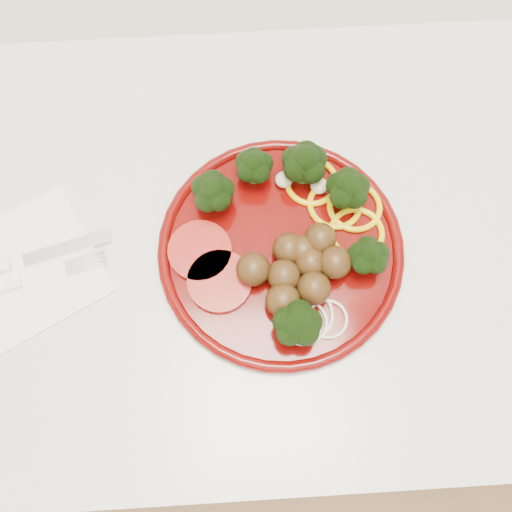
{
  "coord_description": "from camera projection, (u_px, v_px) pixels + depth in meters",
  "views": [
    {
      "loc": [
        -0.14,
        1.44,
        1.54
      ],
      "look_at": [
        -0.13,
        1.66,
        0.92
      ],
      "focal_mm": 40.0,
      "sensor_mm": 36.0,
      "label": 1
    }
  ],
  "objects": [
    {
      "name": "fork",
      "position": [
        8.0,
        286.0,
        0.66
      ],
      "size": [
        0.17,
        0.06,
        0.01
      ],
      "rotation": [
        0.0,
        0.0,
        0.27
      ],
      "color": "white",
      "rests_on": "napkin"
    },
    {
      "name": "knife",
      "position": [
        6.0,
        266.0,
        0.67
      ],
      "size": [
        0.19,
        0.07,
        0.01
      ],
      "rotation": [
        0.0,
        0.0,
        0.27
      ],
      "color": "silver",
      "rests_on": "napkin"
    },
    {
      "name": "napkin",
      "position": [
        28.0,
        269.0,
        0.68
      ],
      "size": [
        0.21,
        0.21,
        0.0
      ],
      "primitive_type": "cube",
      "rotation": [
        0.0,
        0.0,
        0.49
      ],
      "color": "white",
      "rests_on": "counter"
    },
    {
      "name": "plate",
      "position": [
        288.0,
        242.0,
        0.67
      ],
      "size": [
        0.29,
        0.29,
        0.07
      ],
      "rotation": [
        0.0,
        0.0,
        0.27
      ],
      "color": "#4C0503",
      "rests_on": "counter"
    },
    {
      "name": "counter",
      "position": [
        322.0,
        313.0,
        1.12
      ],
      "size": [
        2.4,
        0.6,
        0.9
      ],
      "color": "beige",
      "rests_on": "ground"
    }
  ]
}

